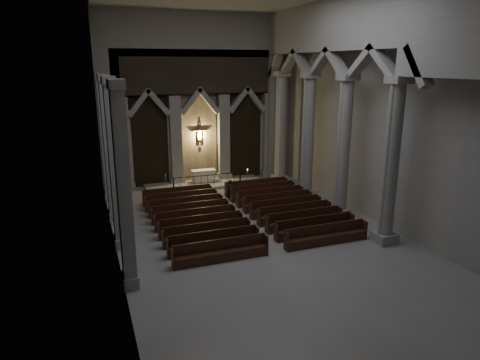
{
  "coord_description": "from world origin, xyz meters",
  "views": [
    {
      "loc": [
        -7.98,
        -18.4,
        8.54
      ],
      "look_at": [
        -0.06,
        3.0,
        2.32
      ],
      "focal_mm": 32.0,
      "sensor_mm": 36.0,
      "label": 1
    }
  ],
  "objects_px": {
    "candle_stand_left": "(166,187)",
    "worshipper": "(231,190)",
    "altar_rail": "(208,179)",
    "pews": "(242,215)",
    "altar": "(204,176)",
    "candle_stand_right": "(247,182)"
  },
  "relations": [
    {
      "from": "candle_stand_right",
      "to": "worshipper",
      "type": "relative_size",
      "value": 1.0
    },
    {
      "from": "altar_rail",
      "to": "candle_stand_right",
      "type": "distance_m",
      "value": 2.82
    },
    {
      "from": "worshipper",
      "to": "pews",
      "type": "bearing_deg",
      "value": -113.93
    },
    {
      "from": "worshipper",
      "to": "altar_rail",
      "type": "bearing_deg",
      "value": 86.04
    },
    {
      "from": "altar_rail",
      "to": "worshipper",
      "type": "distance_m",
      "value": 3.27
    },
    {
      "from": "worshipper",
      "to": "candle_stand_left",
      "type": "bearing_deg",
      "value": 123.44
    },
    {
      "from": "altar",
      "to": "candle_stand_left",
      "type": "bearing_deg",
      "value": -158.27
    },
    {
      "from": "pews",
      "to": "worshipper",
      "type": "xyz_separation_m",
      "value": [
        0.61,
        3.75,
        0.35
      ]
    },
    {
      "from": "pews",
      "to": "worshipper",
      "type": "relative_size",
      "value": 7.33
    },
    {
      "from": "altar_rail",
      "to": "candle_stand_left",
      "type": "height_order",
      "value": "candle_stand_left"
    },
    {
      "from": "candle_stand_right",
      "to": "worshipper",
      "type": "bearing_deg",
      "value": -130.89
    },
    {
      "from": "candle_stand_right",
      "to": "worshipper",
      "type": "height_order",
      "value": "worshipper"
    },
    {
      "from": "candle_stand_left",
      "to": "candle_stand_right",
      "type": "height_order",
      "value": "candle_stand_right"
    },
    {
      "from": "altar_rail",
      "to": "altar",
      "type": "bearing_deg",
      "value": 88.75
    },
    {
      "from": "pews",
      "to": "altar",
      "type": "bearing_deg",
      "value": 89.82
    },
    {
      "from": "candle_stand_left",
      "to": "worshipper",
      "type": "relative_size",
      "value": 0.96
    },
    {
      "from": "altar",
      "to": "candle_stand_left",
      "type": "distance_m",
      "value": 3.25
    },
    {
      "from": "altar",
      "to": "candle_stand_right",
      "type": "relative_size",
      "value": 1.31
    },
    {
      "from": "candle_stand_left",
      "to": "altar",
      "type": "bearing_deg",
      "value": 21.73
    },
    {
      "from": "candle_stand_left",
      "to": "worshipper",
      "type": "xyz_separation_m",
      "value": [
        3.59,
        -3.22,
        0.32
      ]
    },
    {
      "from": "altar",
      "to": "candle_stand_right",
      "type": "bearing_deg",
      "value": -37.16
    },
    {
      "from": "candle_stand_left",
      "to": "worshipper",
      "type": "height_order",
      "value": "worshipper"
    }
  ]
}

